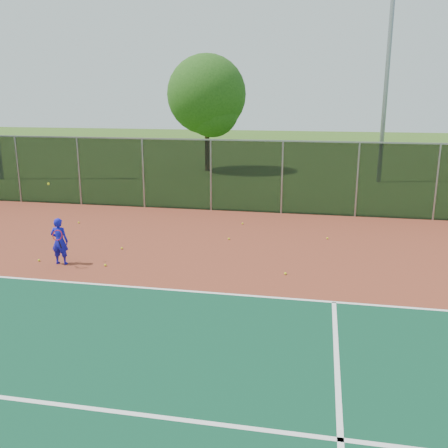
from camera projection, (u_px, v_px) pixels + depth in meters
name	position (u px, v px, depth m)	size (l,w,h in m)	color
ground	(229.00, 358.00, 9.48)	(120.00, 120.00, 0.00)	#315618
court_apron	(245.00, 314.00, 11.37)	(30.00, 20.00, 0.02)	brown
court_lines	(340.00, 434.00, 7.31)	(22.10, 13.05, 0.00)	white
fence_back	(282.00, 177.00, 20.47)	(30.00, 0.06, 3.03)	black
tennis_player	(60.00, 241.00, 14.49)	(0.59, 0.59, 2.39)	#1314B9
practice_ball_0	(122.00, 248.00, 16.03)	(0.07, 0.07, 0.07)	yellow
practice_ball_1	(105.00, 265.00, 14.45)	(0.07, 0.07, 0.07)	yellow
practice_ball_2	(229.00, 239.00, 17.07)	(0.07, 0.07, 0.07)	yellow
practice_ball_3	(39.00, 260.00, 14.87)	(0.07, 0.07, 0.07)	yellow
practice_ball_4	(242.00, 224.00, 19.06)	(0.07, 0.07, 0.07)	yellow
practice_ball_5	(327.00, 238.00, 17.13)	(0.07, 0.07, 0.07)	yellow
practice_ball_6	(79.00, 222.00, 19.23)	(0.07, 0.07, 0.07)	yellow
practice_ball_7	(285.00, 274.00, 13.77)	(0.07, 0.07, 0.07)	yellow
floodlight_n	(388.00, 56.00, 26.65)	(0.90, 0.40, 12.03)	gray
tree_back_left	(208.00, 98.00, 31.24)	(4.97, 4.97, 7.30)	#352413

